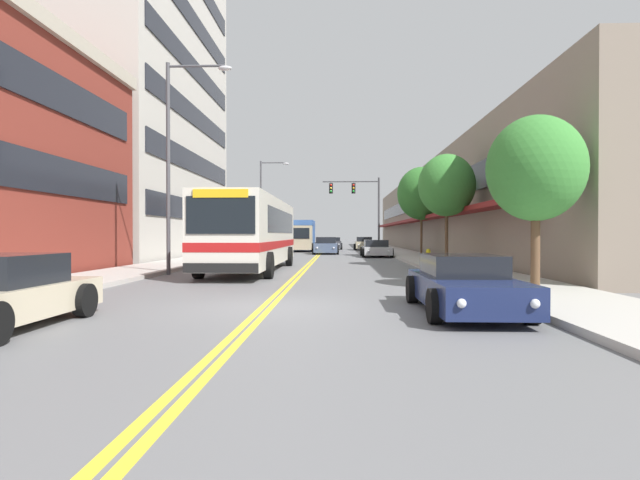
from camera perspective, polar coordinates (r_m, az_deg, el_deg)
The scene contains 22 objects.
ground_plane at distance 48.24m, azimuth 0.22°, elevation -1.31°, with size 240.00×240.00×0.00m, color slate.
sidewalk_left at distance 48.98m, azimuth -8.06°, elevation -1.21°, with size 3.11×106.00×0.15m.
sidewalk_right at distance 48.51m, azimuth 8.58°, elevation -1.22°, with size 3.11×106.00×0.15m.
centre_line at distance 48.24m, azimuth 0.22°, elevation -1.31°, with size 0.34×106.00×0.01m.
office_tower_left at distance 41.39m, azimuth -22.49°, elevation 17.46°, with size 12.08×20.42×27.30m.
storefront_row_right at distance 49.52m, azimuth 15.26°, elevation 3.05°, with size 9.10×68.00×7.51m.
city_bus at distance 22.95m, azimuth -7.62°, elevation 1.05°, with size 2.91×12.48×3.19m.
car_red_parked_left_near at distance 44.19m, azimuth -5.72°, elevation -0.70°, with size 2.19×4.21×1.29m.
car_charcoal_parked_left_mid at distance 36.06m, azimuth -7.23°, elevation -1.05°, with size 2.20×4.20×1.21m.
car_navy_parked_right_foreground at distance 11.00m, azimuth 16.06°, elevation -4.96°, with size 1.98×4.64×1.21m.
car_silver_parked_right_mid at distance 37.08m, azimuth 6.43°, elevation -1.01°, with size 2.21×4.88×1.24m.
car_beige_parked_right_far at distance 52.96m, azimuth 5.05°, elevation -0.45°, with size 2.10×4.52×1.38m.
car_dark_grey_moving_lead at distance 55.29m, azimuth 1.55°, elevation -0.41°, with size 1.97×4.28×1.33m.
car_slate_blue_moving_second at distance 42.02m, azimuth 0.69°, elevation -0.71°, with size 2.17×4.32×1.42m.
box_truck at distance 48.71m, azimuth -2.15°, elevation 0.52°, with size 2.70×6.70×3.02m.
traffic_signal_mast at distance 44.71m, azimuth 4.60°, elevation 4.61°, with size 5.11×0.38×6.72m.
street_lamp_left_near at distance 21.33m, azimuth -16.02°, elevation 9.98°, with size 2.70×0.28×8.59m.
street_lamp_left_far at distance 44.74m, azimuth -6.32°, elevation 4.78°, with size 2.58×0.28×8.17m.
street_tree_right_near at distance 15.61m, azimuth 23.43°, elevation 7.47°, with size 2.73×2.73×4.88m.
street_tree_right_mid at distance 25.97m, azimuth 14.27°, elevation 6.07°, with size 2.84×2.84×5.53m.
street_tree_right_far at distance 36.97m, azimuth 11.52°, elevation 5.23°, with size 3.48×3.48×6.38m.
fire_hydrant at distance 24.67m, azimuth 12.26°, elevation -1.93°, with size 0.33×0.25×0.79m.
Camera 1 is at (1.62, -11.18, 1.63)m, focal length 28.00 mm.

